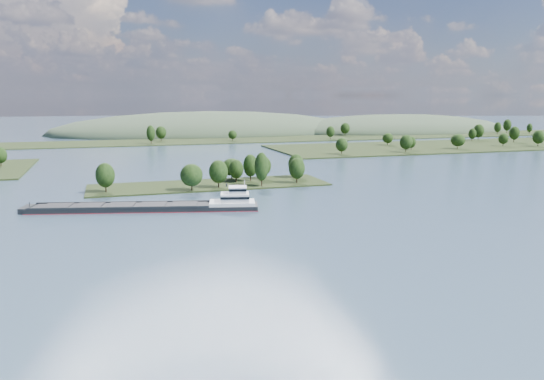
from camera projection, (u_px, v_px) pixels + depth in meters
name	position (u px, v px, depth m)	size (l,w,h in m)	color
ground	(245.00, 216.00, 168.55)	(1800.00, 1800.00, 0.00)	#3D5269
tree_island	(223.00, 176.00, 224.68)	(100.00, 33.13, 15.32)	black
right_bank	(480.00, 144.00, 404.45)	(320.00, 90.00, 15.00)	black
back_shoreline	(168.00, 141.00, 433.39)	(900.00, 60.00, 15.66)	black
hill_east	(398.00, 131.00, 573.35)	(260.00, 140.00, 36.00)	#34452F
hill_west	(210.00, 133.00, 543.36)	(320.00, 160.00, 44.00)	#34452F
cargo_barge	(159.00, 206.00, 177.04)	(77.43, 26.69, 10.47)	black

